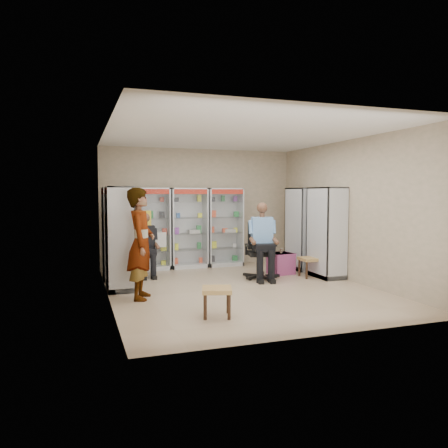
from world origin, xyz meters
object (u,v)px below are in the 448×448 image
object	(u,v)px
standing_man	(141,244)
cabinet_back_right	(224,227)
cabinet_left_far	(115,233)
office_chair	(261,250)
woven_stool_b	(217,302)
cabinet_back_mid	(189,228)
cabinet_back_left	(151,229)
wooden_chair	(145,255)
cabinet_right_far	(302,229)
woven_stool_a	(310,267)
seated_shopkeeper	(262,243)
cabinet_left_near	(120,238)
cabinet_right_near	(326,232)
pink_trunk	(281,263)

from	to	relation	value
standing_man	cabinet_back_right	bearing A→B (deg)	-25.13
cabinet_back_right	cabinet_left_far	bearing A→B (deg)	-161.81
office_chair	cabinet_left_far	bearing A→B (deg)	174.76
cabinet_left_far	woven_stool_b	xyz separation A→B (m)	(1.20, -3.49, -0.78)
cabinet_back_mid	office_chair	bearing A→B (deg)	-58.47
cabinet_back_right	woven_stool_b	distance (m)	4.78
cabinet_back_left	wooden_chair	xyz separation A→B (m)	(-0.25, -0.73, -0.53)
cabinet_back_mid	woven_stool_b	distance (m)	4.54
woven_stool_b	cabinet_back_mid	bearing A→B (deg)	81.28
cabinet_back_right	cabinet_right_far	xyz separation A→B (m)	(1.63, -1.13, 0.00)
office_chair	woven_stool_a	xyz separation A→B (m)	(1.10, -0.24, -0.39)
cabinet_back_mid	woven_stool_b	xyz separation A→B (m)	(-0.68, -4.42, -0.78)
cabinet_right_far	office_chair	xyz separation A→B (m)	(-1.43, -0.75, -0.39)
cabinet_back_right	office_chair	bearing A→B (deg)	-83.85
seated_shopkeeper	office_chair	bearing A→B (deg)	102.13
cabinet_back_right	woven_stool_b	xyz separation A→B (m)	(-1.63, -4.42, -0.78)
wooden_chair	woven_stool_b	xyz separation A→B (m)	(0.52, -3.69, -0.25)
cabinet_left_near	seated_shopkeeper	world-z (taller)	cabinet_left_near
cabinet_right_near	woven_stool_a	bearing A→B (deg)	70.64
cabinet_back_mid	standing_man	xyz separation A→B (m)	(-1.60, -2.92, -0.02)
cabinet_right_near	wooden_chair	size ratio (longest dim) A/B	2.13
cabinet_right_near	wooden_chair	world-z (taller)	cabinet_right_near
seated_shopkeeper	pink_trunk	distance (m)	0.93
cabinet_back_left	woven_stool_b	size ratio (longest dim) A/B	4.53
cabinet_left_far	woven_stool_b	bearing A→B (deg)	18.99
cabinet_right_far	cabinet_back_mid	bearing A→B (deg)	66.35
cabinet_back_left	woven_stool_b	xyz separation A→B (m)	(0.27, -4.42, -0.78)
cabinet_left_near	office_chair	world-z (taller)	cabinet_left_near
cabinet_back_left	cabinet_right_near	bearing A→B (deg)	-32.28
cabinet_back_left	cabinet_back_mid	bearing A→B (deg)	0.00
cabinet_left_far	pink_trunk	xyz separation A→B (m)	(3.69, -0.61, -0.76)
cabinet_back_left	standing_man	distance (m)	2.99
wooden_chair	woven_stool_a	world-z (taller)	wooden_chair
cabinet_right_far	cabinet_left_near	size ratio (longest dim) A/B	1.00
wooden_chair	seated_shopkeeper	distance (m)	2.66
cabinet_right_far	office_chair	distance (m)	1.66
cabinet_back_mid	cabinet_left_far	bearing A→B (deg)	-153.68
woven_stool_b	standing_man	xyz separation A→B (m)	(-0.92, 1.50, 0.76)
wooden_chair	office_chair	distance (m)	2.62
cabinet_left_near	woven_stool_a	bearing A→B (deg)	88.83
office_chair	seated_shopkeeper	distance (m)	0.17
cabinet_right_far	standing_man	xyz separation A→B (m)	(-4.18, -1.79, -0.02)
seated_shopkeeper	cabinet_back_left	bearing A→B (deg)	149.60
cabinet_right_far	woven_stool_b	size ratio (longest dim) A/B	4.53
wooden_chair	pink_trunk	size ratio (longest dim) A/B	1.86
office_chair	woven_stool_a	distance (m)	1.19
office_chair	woven_stool_b	bearing A→B (deg)	-113.60
cabinet_left_far	cabinet_left_near	distance (m)	1.10
cabinet_left_far	woven_stool_a	distance (m)	4.37
cabinet_left_far	standing_man	distance (m)	2.01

